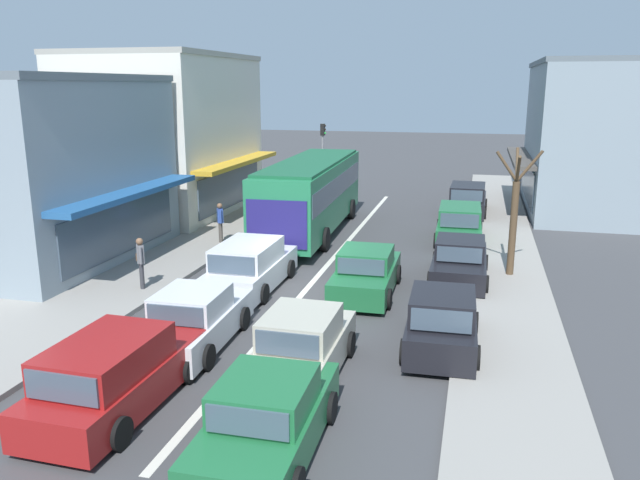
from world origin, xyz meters
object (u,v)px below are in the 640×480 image
object	(u,v)px
sedan_behind_bus_near	(267,419)
pedestrian_with_handbag_near	(141,260)
city_bus	(311,191)
hatchback_adjacent_lane_trail	(303,345)
street_tree_right	(514,217)
parked_wagon_kerb_rear	(467,200)
traffic_light_downstreet	(323,147)
parked_hatchback_kerb_front	(442,323)
parked_sedan_kerb_second	(459,262)
wagon_queue_far_back	(250,266)
parked_wagon_kerb_third	(459,225)
pedestrian_browsing_midblock	(220,220)
wagon_queue_gap_filler	(115,375)
sedan_behind_bus_mid	(366,273)
sedan_adjacent_lane_lead	(194,321)

from	to	relation	value
sedan_behind_bus_near	pedestrian_with_handbag_near	distance (m)	10.12
city_bus	sedan_behind_bus_near	bearing A→B (deg)	-77.53
hatchback_adjacent_lane_trail	street_tree_right	size ratio (longest dim) A/B	0.85
parked_wagon_kerb_rear	traffic_light_downstreet	distance (m)	9.77
parked_hatchback_kerb_front	parked_sedan_kerb_second	xyz separation A→B (m)	(0.22, 5.87, -0.05)
parked_sedan_kerb_second	parked_wagon_kerb_rear	xyz separation A→B (m)	(-0.01, 11.31, 0.08)
wagon_queue_far_back	parked_wagon_kerb_third	bearing A→B (deg)	51.78
parked_hatchback_kerb_front	pedestrian_browsing_midblock	xyz separation A→B (m)	(-9.39, 8.29, 0.36)
wagon_queue_far_back	pedestrian_with_handbag_near	size ratio (longest dim) A/B	2.77
wagon_queue_gap_filler	parked_hatchback_kerb_front	distance (m)	7.70
wagon_queue_gap_filler	pedestrian_browsing_midblock	world-z (taller)	pedestrian_browsing_midblock
wagon_queue_far_back	traffic_light_downstreet	xyz separation A→B (m)	(-2.10, 18.00, 2.11)
traffic_light_downstreet	pedestrian_browsing_midblock	bearing A→B (deg)	-94.50
wagon_queue_gap_filler	pedestrian_browsing_midblock	xyz separation A→B (m)	(-3.21, 12.87, 0.32)
sedan_behind_bus_mid	traffic_light_downstreet	distance (m)	18.63
hatchback_adjacent_lane_trail	pedestrian_browsing_midblock	xyz separation A→B (m)	(-6.44, 10.41, 0.36)
parked_wagon_kerb_third	pedestrian_with_handbag_near	xyz separation A→B (m)	(-9.51, -9.13, 0.32)
sedan_behind_bus_near	sedan_adjacent_lane_lead	bearing A→B (deg)	129.47
parked_sedan_kerb_second	parked_wagon_kerb_third	world-z (taller)	parked_wagon_kerb_third
sedan_adjacent_lane_lead	traffic_light_downstreet	xyz separation A→B (m)	(-2.31, 22.61, 2.19)
sedan_behind_bus_near	parked_hatchback_kerb_front	distance (m)	5.96
sedan_behind_bus_mid	city_bus	bearing A→B (deg)	116.68
pedestrian_browsing_midblock	wagon_queue_far_back	bearing A→B (deg)	-57.61
parked_sedan_kerb_second	traffic_light_downstreet	xyz separation A→B (m)	(-8.58, 15.48, 2.19)
parked_hatchback_kerb_front	parked_wagon_kerb_rear	distance (m)	17.18
sedan_adjacent_lane_lead	sedan_behind_bus_near	world-z (taller)	same
pedestrian_with_handbag_near	city_bus	bearing A→B (deg)	71.58
parked_sedan_kerb_second	traffic_light_downstreet	world-z (taller)	traffic_light_downstreet
parked_wagon_kerb_third	traffic_light_downstreet	distance (m)	13.23
wagon_queue_gap_filler	parked_wagon_kerb_third	world-z (taller)	same
parked_hatchback_kerb_front	pedestrian_with_handbag_near	distance (m)	9.74
parked_sedan_kerb_second	pedestrian_browsing_midblock	distance (m)	9.92
parked_hatchback_kerb_front	parked_wagon_kerb_rear	world-z (taller)	parked_wagon_kerb_rear
sedan_adjacent_lane_lead	parked_wagon_kerb_third	size ratio (longest dim) A/B	0.94
sedan_adjacent_lane_lead	parked_hatchback_kerb_front	bearing A→B (deg)	11.69
sedan_behind_bus_near	parked_sedan_kerb_second	bearing A→B (deg)	75.29
hatchback_adjacent_lane_trail	pedestrian_browsing_midblock	distance (m)	12.25
sedan_adjacent_lane_lead	street_tree_right	distance (m)	11.33
street_tree_right	pedestrian_with_handbag_near	distance (m)	12.28
sedan_behind_bus_mid	street_tree_right	bearing A→B (deg)	33.02
sedan_behind_bus_mid	street_tree_right	distance (m)	5.52
city_bus	street_tree_right	bearing A→B (deg)	-29.65
city_bus	parked_wagon_kerb_third	xyz separation A→B (m)	(6.44, -0.09, -1.14)
hatchback_adjacent_lane_trail	parked_hatchback_kerb_front	bearing A→B (deg)	35.73
hatchback_adjacent_lane_trail	wagon_queue_far_back	xyz separation A→B (m)	(-3.31, 5.48, 0.04)
city_bus	parked_wagon_kerb_third	bearing A→B (deg)	-0.78
hatchback_adjacent_lane_trail	traffic_light_downstreet	distance (m)	24.19
street_tree_right	pedestrian_with_handbag_near	bearing A→B (deg)	-158.47
parked_sedan_kerb_second	pedestrian_browsing_midblock	xyz separation A→B (m)	(-9.61, 2.42, 0.40)
parked_hatchback_kerb_front	parked_wagon_kerb_third	xyz separation A→B (m)	(0.02, 11.33, 0.04)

